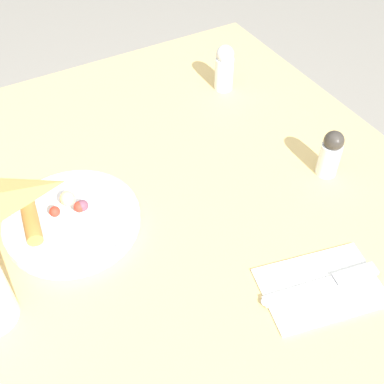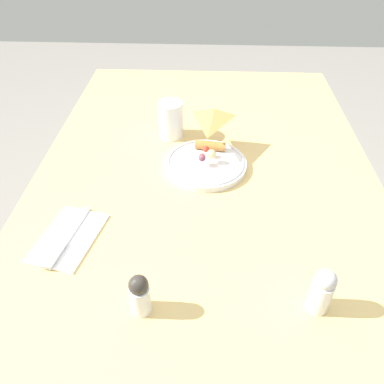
{
  "view_description": "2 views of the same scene",
  "coord_description": "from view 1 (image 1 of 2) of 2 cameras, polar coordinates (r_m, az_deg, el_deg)",
  "views": [
    {
      "loc": [
        0.06,
        0.52,
        1.31
      ],
      "look_at": [
        -0.18,
        0.08,
        0.79
      ],
      "focal_mm": 45.0,
      "sensor_mm": 36.0,
      "label": 1
    },
    {
      "loc": [
        -0.8,
        -0.0,
        1.32
      ],
      "look_at": [
        -0.2,
        0.03,
        0.8
      ],
      "focal_mm": 35.0,
      "sensor_mm": 36.0,
      "label": 2
    }
  ],
  "objects": [
    {
      "name": "salt_shaker",
      "position": [
        1.02,
        3.85,
        14.5
      ],
      "size": [
        0.04,
        0.04,
        0.1
      ],
      "color": "white",
      "rests_on": "dining_table"
    },
    {
      "name": "dining_table",
      "position": [
        0.86,
        -13.69,
        -8.11
      ],
      "size": [
        1.21,
        0.87,
        0.73
      ],
      "color": "#DBB770",
      "rests_on": "ground_plane"
    },
    {
      "name": "butter_knife",
      "position": [
        0.71,
        15.64,
        -10.37
      ],
      "size": [
        0.18,
        0.05,
        0.01
      ],
      "rotation": [
        0.0,
        0.0,
        -0.19
      ],
      "color": "#B2B2B7",
      "rests_on": "napkin_folded"
    },
    {
      "name": "pepper_shaker",
      "position": [
        0.85,
        16.09,
        4.43
      ],
      "size": [
        0.04,
        0.04,
        0.09
      ],
      "color": "white",
      "rests_on": "dining_table"
    },
    {
      "name": "napkin_folded",
      "position": [
        0.71,
        14.98,
        -10.79
      ],
      "size": [
        0.19,
        0.14,
        0.0
      ],
      "rotation": [
        0.0,
        0.0,
        -0.22
      ],
      "color": "white",
      "rests_on": "dining_table"
    },
    {
      "name": "plate_pizza",
      "position": [
        0.78,
        -14.21,
        -2.84
      ],
      "size": [
        0.21,
        0.21,
        0.06
      ],
      "color": "white",
      "rests_on": "dining_table"
    }
  ]
}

